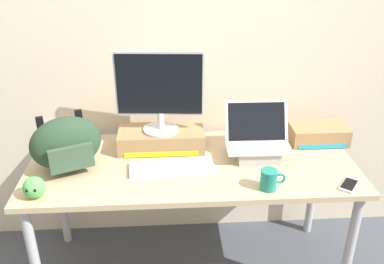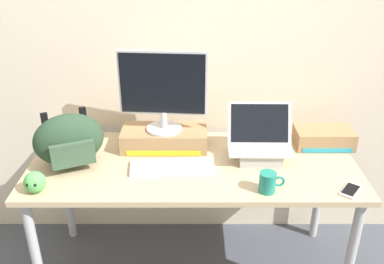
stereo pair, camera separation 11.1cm
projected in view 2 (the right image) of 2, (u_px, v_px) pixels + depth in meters
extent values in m
cube|color=beige|center=(192.00, 35.00, 2.40)|extent=(7.00, 0.10, 2.60)
cube|color=tan|center=(192.00, 165.00, 2.25)|extent=(1.72, 0.71, 0.03)
cylinder|color=#B2B2B7|center=(35.00, 257.00, 2.15)|extent=(0.05, 0.05, 0.70)
cylinder|color=#B2B2B7|center=(349.00, 257.00, 2.16)|extent=(0.05, 0.05, 0.70)
cylinder|color=#B2B2B7|center=(65.00, 191.00, 2.68)|extent=(0.05, 0.05, 0.70)
cylinder|color=#B2B2B7|center=(318.00, 190.00, 2.68)|extent=(0.05, 0.05, 0.70)
cube|color=#9E7A51|center=(163.00, 138.00, 2.38)|extent=(0.47, 0.22, 0.11)
cube|color=yellow|center=(162.00, 153.00, 2.29)|extent=(0.40, 0.00, 0.03)
cylinder|color=silver|center=(163.00, 128.00, 2.35)|extent=(0.19, 0.19, 0.01)
cylinder|color=silver|center=(163.00, 120.00, 2.33)|extent=(0.04, 0.04, 0.09)
cube|color=silver|center=(161.00, 83.00, 2.23)|extent=(0.47, 0.05, 0.35)
cube|color=black|center=(161.00, 84.00, 2.22)|extent=(0.45, 0.04, 0.33)
cube|color=#ADADB2|center=(258.00, 153.00, 2.27)|extent=(0.22, 0.20, 0.07)
cube|color=silver|center=(258.00, 147.00, 2.25)|extent=(0.34, 0.23, 0.01)
cube|color=#B7B7BC|center=(258.00, 144.00, 2.26)|extent=(0.30, 0.13, 0.00)
cube|color=silver|center=(258.00, 123.00, 2.26)|extent=(0.34, 0.11, 0.21)
cube|color=black|center=(258.00, 123.00, 2.25)|extent=(0.30, 0.10, 0.18)
cube|color=white|center=(171.00, 167.00, 2.19)|extent=(0.44, 0.17, 0.02)
cube|color=silver|center=(171.00, 165.00, 2.18)|extent=(0.41, 0.15, 0.00)
ellipsoid|color=#28422D|center=(68.00, 140.00, 2.18)|extent=(0.41, 0.32, 0.28)
cube|color=#38513D|center=(72.00, 155.00, 2.09)|extent=(0.21, 0.11, 0.13)
cube|color=black|center=(45.00, 132.00, 2.23)|extent=(0.04, 0.03, 0.21)
cube|color=black|center=(83.00, 125.00, 2.30)|extent=(0.04, 0.03, 0.21)
cylinder|color=#1E7F70|center=(266.00, 182.00, 1.99)|extent=(0.08, 0.08, 0.10)
torus|color=#1E7F70|center=(278.00, 181.00, 1.98)|extent=(0.06, 0.01, 0.06)
cube|color=silver|center=(349.00, 190.00, 2.01)|extent=(0.13, 0.14, 0.01)
cube|color=black|center=(349.00, 189.00, 2.01)|extent=(0.11, 0.12, 0.00)
sphere|color=#56B256|center=(34.00, 182.00, 1.98)|extent=(0.10, 0.10, 0.10)
sphere|color=black|center=(26.00, 185.00, 1.94)|extent=(0.01, 0.01, 0.01)
sphere|color=black|center=(34.00, 185.00, 1.94)|extent=(0.01, 0.01, 0.01)
cube|color=#9E7A51|center=(322.00, 137.00, 2.39)|extent=(0.32, 0.18, 0.10)
cube|color=#2899BC|center=(326.00, 150.00, 2.33)|extent=(0.27, 0.00, 0.02)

